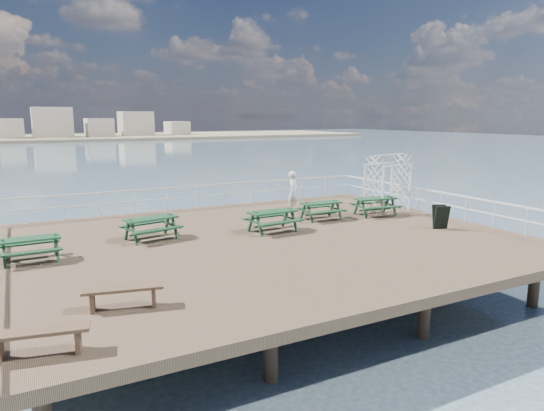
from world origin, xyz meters
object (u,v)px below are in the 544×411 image
Objects in this scene: picnic_table_a at (30,244)px; trellis_arbor at (388,186)px; picnic_table_d at (151,224)px; picnic_table_b at (273,216)px; picnic_table_c at (375,203)px; flat_bench_near at (123,293)px; flat_bench_far at (39,336)px; person at (294,192)px; picnic_table_e at (321,207)px.

trellis_arbor is at bearing 4.39° from picnic_table_a.
picnic_table_d is 0.79× the size of trellis_arbor.
picnic_table_b is 5.51m from picnic_table_c.
flat_bench_far is at bearing -126.82° from flat_bench_near.
picnic_table_d is 8.61m from flat_bench_far.
picnic_table_a is at bearing 174.37° from trellis_arbor.
picnic_table_b reaches higher than picnic_table_d.
picnic_table_c is 13.32m from flat_bench_near.
picnic_table_a is 0.85× the size of picnic_table_c.
picnic_table_d is 7.13m from person.
picnic_table_c reaches higher than picnic_table_e.
picnic_table_d reaches higher than flat_bench_near.
picnic_table_b is at bearing 49.79° from flat_bench_far.
picnic_table_d is 7.25m from picnic_table_e.
picnic_table_e is 3.88m from trellis_arbor.
picnic_table_a reaches higher than flat_bench_near.
picnic_table_b is at bearing 49.97° from flat_bench_near.
picnic_table_c is at bearing 37.47° from flat_bench_near.
flat_bench_near is 1.01× the size of flat_bench_far.
picnic_table_b is at bearing -166.51° from picnic_table_c.
picnic_table_e is 0.67× the size of trellis_arbor.
picnic_table_c is 0.96× the size of picnic_table_d.
trellis_arbor is (13.23, 6.29, 0.79)m from flat_bench_near.
picnic_table_d is at bearing -178.71° from picnic_table_e.
picnic_table_b is 1.11× the size of picnic_table_e.
person is at bearing 43.44° from picnic_table_b.
picnic_table_d is at bearing 170.87° from trellis_arbor.
picnic_table_a is at bearing -173.57° from picnic_table_e.
picnic_table_c is at bearing -13.16° from picnic_table_d.
picnic_table_b is 1.08× the size of flat_bench_far.
picnic_table_e is at bearing 44.97° from flat_bench_near.
picnic_table_b is 3.71m from person.
flat_bench_near is 2.40m from flat_bench_far.
picnic_table_b reaches higher than flat_bench_far.
picnic_table_e is (-2.63, 0.37, -0.03)m from picnic_table_c.
picnic_table_a is at bearing 176.28° from picnic_table_b.
trellis_arbor reaches higher than flat_bench_far.
picnic_table_a is 15.03m from trellis_arbor.
flat_bench_near is at bearing -147.46° from picnic_table_c.
person reaches higher than picnic_table_b.
person reaches higher than picnic_table_e.
picnic_table_c is at bearing -6.77° from picnic_table_e.
person is (10.80, 2.73, 0.43)m from picnic_table_a.
picnic_table_e is 11.20m from flat_bench_near.
picnic_table_e is 13.57m from flat_bench_far.
picnic_table_c is 1.47m from trellis_arbor.
picnic_table_d is 1.18× the size of picnic_table_e.
picnic_table_e is (11.15, 0.99, 0.01)m from picnic_table_a.
picnic_table_b reaches higher than picnic_table_e.
picnic_table_e reaches higher than flat_bench_far.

